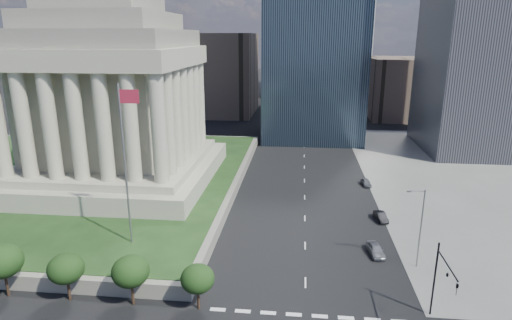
# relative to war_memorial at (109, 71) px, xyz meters

# --- Properties ---
(ground) EXTENTS (500.00, 500.00, 0.00)m
(ground) POSITION_rel_war_memorial_xyz_m (34.00, 52.00, -21.40)
(ground) COLOR black
(ground) RESTS_ON ground
(plaza_terrace) EXTENTS (66.00, 70.00, 1.80)m
(plaza_terrace) POSITION_rel_war_memorial_xyz_m (-11.00, 2.00, -20.50)
(plaza_terrace) COLOR #69665A
(plaza_terrace) RESTS_ON ground
(plaza_lawn) EXTENTS (64.00, 68.00, 0.10)m
(plaza_lawn) POSITION_rel_war_memorial_xyz_m (-11.00, 2.00, -19.55)
(plaza_lawn) COLOR #1A3214
(plaza_lawn) RESTS_ON plaza_terrace
(war_memorial) EXTENTS (34.00, 34.00, 39.00)m
(war_memorial) POSITION_rel_war_memorial_xyz_m (0.00, 0.00, 0.00)
(war_memorial) COLOR #ACA890
(war_memorial) RESTS_ON plaza_lawn
(flagpole) EXTENTS (2.52, 0.24, 20.00)m
(flagpole) POSITION_rel_war_memorial_xyz_m (12.17, -24.00, -8.29)
(flagpole) COLOR slate
(flagpole) RESTS_ON plaza_lawn
(midrise_glass) EXTENTS (26.00, 26.00, 60.00)m
(midrise_glass) POSITION_rel_war_memorial_xyz_m (36.00, 47.00, 8.60)
(midrise_glass) COLOR black
(midrise_glass) RESTS_ON ground
(building_filler_ne) EXTENTS (20.00, 30.00, 20.00)m
(building_filler_ne) POSITION_rel_war_memorial_xyz_m (66.00, 82.00, -11.40)
(building_filler_ne) COLOR #4F4236
(building_filler_ne) RESTS_ON ground
(building_filler_nw) EXTENTS (24.00, 30.00, 28.00)m
(building_filler_nw) POSITION_rel_war_memorial_xyz_m (4.00, 82.00, -7.40)
(building_filler_nw) COLOR #4F4236
(building_filler_nw) RESTS_ON ground
(traffic_signal_ne) EXTENTS (0.30, 5.74, 8.00)m
(traffic_signal_ne) POSITION_rel_war_memorial_xyz_m (46.50, -34.30, -16.15)
(traffic_signal_ne) COLOR black
(traffic_signal_ne) RESTS_ON ground
(street_lamp_north) EXTENTS (2.13, 0.22, 10.00)m
(street_lamp_north) POSITION_rel_war_memorial_xyz_m (47.33, -23.00, -15.74)
(street_lamp_north) COLOR slate
(street_lamp_north) RESTS_ON ground
(parked_sedan_near) EXTENTS (4.36, 2.19, 1.43)m
(parked_sedan_near) POSITION_rel_war_memorial_xyz_m (43.00, -20.49, -20.69)
(parked_sedan_near) COLOR gray
(parked_sedan_near) RESTS_ON ground
(parked_sedan_mid) EXTENTS (3.98, 1.91, 1.26)m
(parked_sedan_mid) POSITION_rel_war_memorial_xyz_m (45.50, -9.56, -20.77)
(parked_sedan_mid) COLOR black
(parked_sedan_mid) RESTS_ON ground
(parked_sedan_far) EXTENTS (3.78, 1.84, 1.24)m
(parked_sedan_far) POSITION_rel_war_memorial_xyz_m (45.50, 6.38, -20.78)
(parked_sedan_far) COLOR #595C61
(parked_sedan_far) RESTS_ON ground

